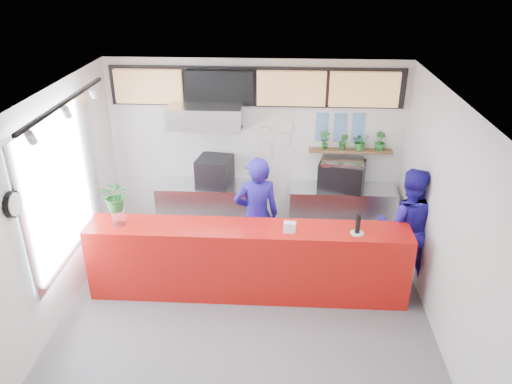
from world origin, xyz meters
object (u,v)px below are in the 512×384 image
at_px(service_counter, 248,261).
at_px(espresso_machine, 342,175).
at_px(panini_oven, 215,171).
at_px(staff_center, 257,216).
at_px(staff_right, 407,226).
at_px(pepper_mill, 358,224).

xyz_separation_m(service_counter, espresso_machine, (1.46, 1.80, 0.59)).
height_order(panini_oven, staff_center, staff_center).
distance_m(panini_oven, espresso_machine, 2.15).
xyz_separation_m(staff_right, pepper_mill, (-0.81, -0.58, 0.34)).
bearing_deg(service_counter, pepper_mill, -3.13).
relative_size(panini_oven, pepper_mill, 1.97).
height_order(panini_oven, espresso_machine, panini_oven).
distance_m(service_counter, staff_center, 0.75).
bearing_deg(espresso_machine, panini_oven, -165.89).
height_order(panini_oven, staff_right, staff_right).
height_order(espresso_machine, pepper_mill, pepper_mill).
distance_m(service_counter, espresso_machine, 2.39).
height_order(service_counter, pepper_mill, pepper_mill).
xyz_separation_m(espresso_machine, staff_center, (-1.37, -1.17, -0.19)).
relative_size(service_counter, panini_oven, 8.18).
bearing_deg(service_counter, panini_oven, 111.05).
bearing_deg(service_counter, staff_center, 81.93).
bearing_deg(staff_center, pepper_mill, 141.15).
relative_size(staff_center, staff_right, 1.04).
distance_m(espresso_machine, staff_right, 1.56).
bearing_deg(staff_center, staff_right, 164.86).
relative_size(panini_oven, espresso_machine, 0.75).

